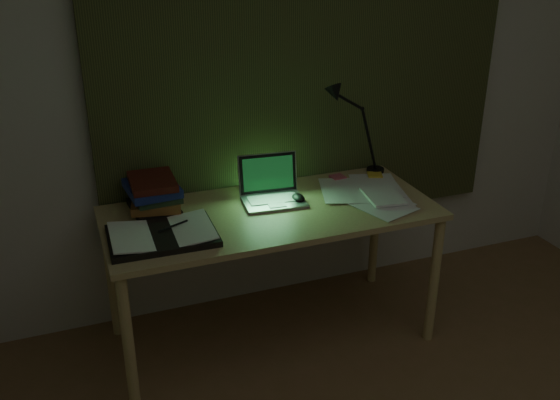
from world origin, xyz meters
The scene contains 11 objects.
wall_back centered at (0.00, 2.00, 1.25)m, with size 3.50×0.00×2.50m, color silver.
curtain centered at (0.00, 1.96, 1.45)m, with size 2.20×0.06×2.00m, color #32381C.
desk centered at (-0.34, 1.58, 0.36)m, with size 1.57×0.69×0.72m, color tan, non-canonical shape.
laptop centered at (-0.30, 1.65, 0.82)m, with size 0.30×0.33×0.21m, color #ACABB0, non-canonical shape.
open_textbook centered at (-0.88, 1.47, 0.74)m, with size 0.46×0.33×0.04m, color white, non-canonical shape.
book_stack centered at (-0.86, 1.77, 0.81)m, with size 0.22×0.27×0.18m, color white, non-canonical shape.
loose_papers centered at (0.16, 1.53, 0.73)m, with size 0.37×0.40×0.02m, color white, non-canonical shape.
mouse centered at (-0.18, 1.63, 0.73)m, with size 0.06×0.09×0.03m, color black.
sticky_yellow centered at (0.32, 1.78, 0.72)m, with size 0.08×0.08×0.02m, color gold.
sticky_pink centered at (0.12, 1.83, 0.72)m, with size 0.07×0.07×0.02m, color #D3526A.
desk_lamp centered at (0.36, 1.85, 0.97)m, with size 0.34×0.26×0.51m, color black, non-canonical shape.
Camera 1 is at (-1.25, -0.94, 1.96)m, focal length 40.00 mm.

